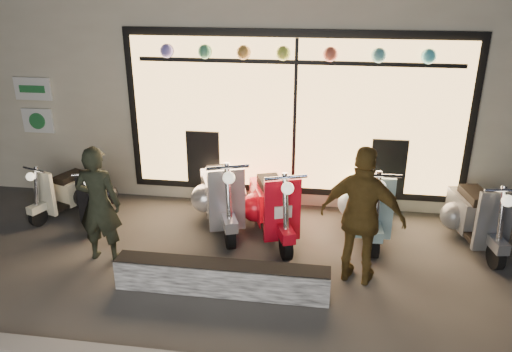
{
  "coord_description": "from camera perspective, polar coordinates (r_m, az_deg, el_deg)",
  "views": [
    {
      "loc": [
        1.31,
        -5.68,
        3.6
      ],
      "look_at": [
        0.38,
        0.6,
        1.05
      ],
      "focal_mm": 35.0,
      "sensor_mm": 36.0,
      "label": 1
    }
  ],
  "objects": [
    {
      "name": "woman",
      "position": [
        6.2,
        12.06,
        -4.58
      ],
      "size": [
        1.12,
        0.71,
        1.78
      ],
      "primitive_type": "imported",
      "rotation": [
        0.0,
        0.0,
        2.86
      ],
      "color": "brown",
      "rests_on": "ground"
    },
    {
      "name": "graffiti_barrier",
      "position": [
        6.18,
        -3.95,
        -11.53
      ],
      "size": [
        2.61,
        0.28,
        0.4
      ],
      "primitive_type": "cube",
      "color": "black",
      "rests_on": "ground"
    },
    {
      "name": "scooter_silver",
      "position": [
        7.74,
        -4.07,
        -2.07
      ],
      "size": [
        0.9,
        1.61,
        1.16
      ],
      "rotation": [
        0.0,
        0.0,
        0.36
      ],
      "color": "black",
      "rests_on": "ground"
    },
    {
      "name": "scooter_grey",
      "position": [
        7.85,
        23.67,
        -3.93
      ],
      "size": [
        0.63,
        1.5,
        1.06
      ],
      "rotation": [
        0.0,
        0.0,
        0.16
      ],
      "color": "black",
      "rests_on": "ground"
    },
    {
      "name": "scooter_blue",
      "position": [
        7.69,
        12.74,
        -2.83
      ],
      "size": [
        0.55,
        1.59,
        1.14
      ],
      "rotation": [
        0.0,
        0.0,
        0.05
      ],
      "color": "black",
      "rests_on": "ground"
    },
    {
      "name": "shop_building",
      "position": [
        10.85,
        1.47,
        13.93
      ],
      "size": [
        10.2,
        6.23,
        4.2
      ],
      "color": "beige",
      "rests_on": "ground"
    },
    {
      "name": "scooter_red",
      "position": [
        7.44,
        1.84,
        -3.14
      ],
      "size": [
        0.87,
        1.57,
        1.13
      ],
      "rotation": [
        0.0,
        0.0,
        0.35
      ],
      "color": "black",
      "rests_on": "ground"
    },
    {
      "name": "ground",
      "position": [
        6.85,
        -3.94,
        -9.87
      ],
      "size": [
        40.0,
        40.0,
        0.0
      ],
      "primitive_type": "plane",
      "color": "#383533",
      "rests_on": "ground"
    },
    {
      "name": "scooter_black",
      "position": [
        8.39,
        -17.95,
        -1.93
      ],
      "size": [
        0.72,
        1.25,
        0.91
      ],
      "rotation": [
        0.0,
        0.0,
        0.39
      ],
      "color": "black",
      "rests_on": "ground"
    },
    {
      "name": "scooter_cream",
      "position": [
        8.7,
        -20.59,
        -1.5
      ],
      "size": [
        0.67,
        1.23,
        0.89
      ],
      "rotation": [
        0.0,
        0.0,
        -0.35
      ],
      "color": "black",
      "rests_on": "ground"
    },
    {
      "name": "man",
      "position": [
        6.9,
        -17.53,
        -3.11
      ],
      "size": [
        0.6,
        0.41,
        1.61
      ],
      "primitive_type": "imported",
      "rotation": [
        0.0,
        0.0,
        3.18
      ],
      "color": "black",
      "rests_on": "ground"
    }
  ]
}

